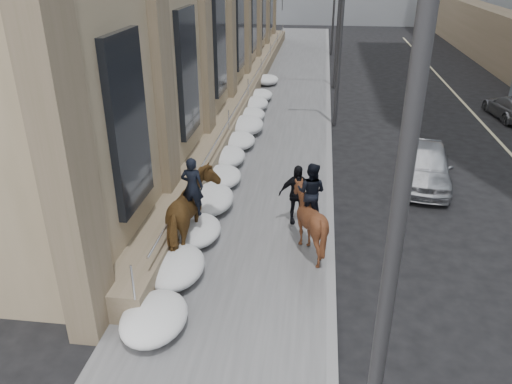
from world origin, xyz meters
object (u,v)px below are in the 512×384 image
pedestrian (297,194)px  car_silver (426,165)px  mounted_horse_left (193,213)px  car_grey (511,108)px  mounted_horse_right (309,216)px

pedestrian → car_silver: bearing=27.7°
car_silver → mounted_horse_left: bearing=-133.7°
car_grey → pedestrian: bearing=44.2°
pedestrian → car_silver: (4.64, 3.78, -0.33)m
car_silver → car_grey: 10.94m
car_grey → car_silver: bearing=50.5°
mounted_horse_left → car_grey: (13.44, 14.95, -0.68)m
mounted_horse_left → mounted_horse_right: (3.26, 0.38, -0.08)m
mounted_horse_left → car_silver: mounted_horse_left is taller
mounted_horse_left → mounted_horse_right: size_ratio=1.06×
mounted_horse_left → car_grey: bearing=-131.8°
mounted_horse_left → car_silver: (7.48, 5.77, -0.53)m
pedestrian → mounted_horse_right: bearing=-86.8°
mounted_horse_right → car_grey: mounted_horse_right is taller
mounted_horse_right → pedestrian: mounted_horse_right is taller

